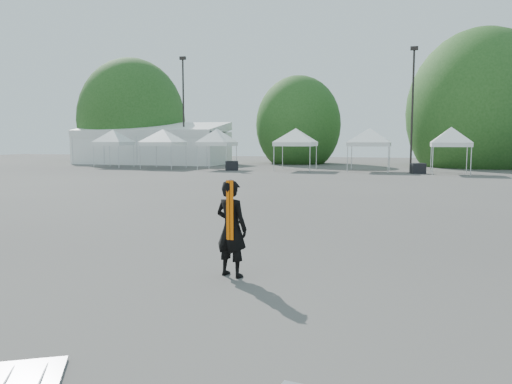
# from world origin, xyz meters

# --- Properties ---
(ground) EXTENTS (120.00, 120.00, 0.00)m
(ground) POSITION_xyz_m (0.00, 0.00, 0.00)
(ground) COLOR #474442
(ground) RESTS_ON ground
(marquee) EXTENTS (15.00, 6.25, 4.23)m
(marquee) POSITION_xyz_m (-22.00, 35.00, 1.97)
(marquee) COLOR white
(marquee) RESTS_ON ground
(light_pole_west) EXTENTS (0.60, 0.25, 10.30)m
(light_pole_west) POSITION_xyz_m (-18.00, 34.00, 5.77)
(light_pole_west) COLOR black
(light_pole_west) RESTS_ON ground
(light_pole_east) EXTENTS (0.60, 0.25, 9.80)m
(light_pole_east) POSITION_xyz_m (3.00, 32.00, 5.52)
(light_pole_east) COLOR black
(light_pole_east) RESTS_ON ground
(tree_far_w) EXTENTS (4.80, 4.80, 7.30)m
(tree_far_w) POSITION_xyz_m (-26.00, 38.00, 4.54)
(tree_far_w) COLOR #382314
(tree_far_w) RESTS_ON ground
(tree_mid_w) EXTENTS (4.16, 4.16, 6.33)m
(tree_mid_w) POSITION_xyz_m (-8.00, 40.00, 3.93)
(tree_mid_w) COLOR #382314
(tree_mid_w) RESTS_ON ground
(tree_mid_e) EXTENTS (5.12, 5.12, 7.79)m
(tree_mid_e) POSITION_xyz_m (9.00, 39.00, 4.84)
(tree_mid_e) COLOR #382314
(tree_mid_e) RESTS_ON ground
(tent_a) EXTENTS (3.78, 3.78, 3.88)m
(tent_a) POSITION_xyz_m (-22.14, 28.32, 3.06)
(tent_a) COLOR silver
(tent_a) RESTS_ON ground
(tent_b) EXTENTS (4.32, 4.32, 3.88)m
(tent_b) POSITION_xyz_m (-17.12, 27.98, 3.06)
(tent_b) COLOR silver
(tent_b) RESTS_ON ground
(tent_c) EXTENTS (3.78, 3.78, 3.88)m
(tent_c) POSITION_xyz_m (-12.20, 27.86, 3.06)
(tent_c) COLOR silver
(tent_c) RESTS_ON ground
(tent_d) EXTENTS (4.29, 4.29, 3.88)m
(tent_d) POSITION_xyz_m (-5.77, 28.45, 3.06)
(tent_d) COLOR silver
(tent_d) RESTS_ON ground
(tent_e) EXTENTS (4.48, 4.48, 3.88)m
(tent_e) POSITION_xyz_m (-0.10, 28.96, 3.06)
(tent_e) COLOR silver
(tent_e) RESTS_ON ground
(tent_f) EXTENTS (3.76, 3.76, 3.88)m
(tent_f) POSITION_xyz_m (5.63, 27.48, 3.06)
(tent_f) COLOR silver
(tent_f) RESTS_ON ground
(man) EXTENTS (0.73, 0.59, 1.74)m
(man) POSITION_xyz_m (-0.34, -2.17, 0.87)
(man) COLOR black
(man) RESTS_ON ground
(crate_west) EXTENTS (1.19, 1.08, 0.75)m
(crate_west) POSITION_xyz_m (-10.63, 26.98, 0.38)
(crate_west) COLOR black
(crate_west) RESTS_ON ground
(crate_mid) EXTENTS (1.16, 1.02, 0.75)m
(crate_mid) POSITION_xyz_m (3.47, 27.31, 0.38)
(crate_mid) COLOR black
(crate_mid) RESTS_ON ground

